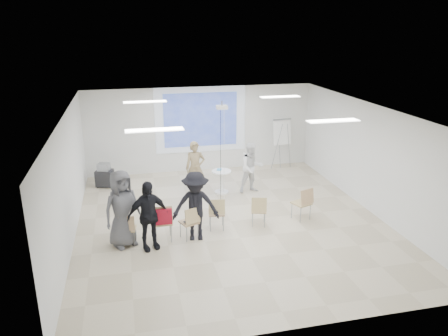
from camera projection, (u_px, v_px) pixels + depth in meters
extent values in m
cube|color=beige|center=(231.00, 223.00, 11.76)|extent=(8.00, 9.00, 0.10)
cube|color=white|center=(231.00, 109.00, 10.79)|extent=(8.00, 9.00, 0.10)
cube|color=silver|center=(201.00, 129.00, 15.48)|extent=(8.00, 0.10, 3.00)
cube|color=silver|center=(66.00, 180.00, 10.42)|extent=(0.10, 9.00, 3.00)
cube|color=silver|center=(372.00, 158.00, 12.13)|extent=(0.10, 9.00, 3.00)
cube|color=silver|center=(201.00, 120.00, 15.31)|extent=(3.20, 0.01, 2.30)
cube|color=#3048A5|center=(201.00, 120.00, 15.30)|extent=(2.60, 0.01, 1.90)
cylinder|color=white|center=(222.00, 192.00, 13.72)|extent=(0.57, 0.57, 0.05)
cylinder|color=white|center=(222.00, 182.00, 13.61)|extent=(0.16, 0.16, 0.66)
cylinder|color=white|center=(222.00, 171.00, 13.50)|extent=(0.78, 0.78, 0.04)
cube|color=white|center=(223.00, 171.00, 13.46)|extent=(0.22, 0.17, 0.01)
cube|color=#4093C0|center=(219.00, 169.00, 13.56)|extent=(0.20, 0.24, 0.02)
imported|color=#937E5A|center=(195.00, 165.00, 13.38)|extent=(0.74, 0.54, 1.89)
imported|color=white|center=(252.00, 165.00, 13.53)|extent=(0.92, 0.78, 1.76)
cube|color=silver|center=(199.00, 153.00, 13.55)|extent=(0.06, 0.13, 0.04)
cube|color=silver|center=(244.00, 154.00, 13.63)|extent=(0.05, 0.12, 0.04)
cube|color=tan|center=(128.00, 229.00, 10.42)|extent=(0.42, 0.42, 0.04)
cube|color=tan|center=(126.00, 224.00, 10.18)|extent=(0.38, 0.13, 0.35)
cylinder|color=gray|center=(121.00, 240.00, 10.33)|extent=(0.02, 0.02, 0.39)
cylinder|color=gray|center=(134.00, 239.00, 10.35)|extent=(0.02, 0.02, 0.39)
cylinder|color=#94979C|center=(123.00, 234.00, 10.61)|extent=(0.02, 0.02, 0.39)
cylinder|color=#979A9F|center=(136.00, 233.00, 10.63)|extent=(0.02, 0.02, 0.39)
cube|color=tan|center=(163.00, 222.00, 10.59)|extent=(0.46, 0.46, 0.04)
cube|color=tan|center=(163.00, 215.00, 10.31)|extent=(0.45, 0.10, 0.43)
cylinder|color=#94989D|center=(156.00, 235.00, 10.46)|extent=(0.02, 0.02, 0.47)
cylinder|color=#95989D|center=(171.00, 234.00, 10.53)|extent=(0.02, 0.02, 0.47)
cylinder|color=gray|center=(155.00, 228.00, 10.80)|extent=(0.02, 0.02, 0.47)
cylinder|color=gray|center=(170.00, 227.00, 10.87)|extent=(0.02, 0.02, 0.47)
cube|color=tan|center=(189.00, 222.00, 10.70)|extent=(0.51, 0.51, 0.04)
cube|color=tan|center=(193.00, 216.00, 10.48)|extent=(0.40, 0.22, 0.38)
cylinder|color=gray|center=(187.00, 234.00, 10.56)|extent=(0.03, 0.03, 0.42)
cylinder|color=gray|center=(198.00, 231.00, 10.73)|extent=(0.03, 0.03, 0.42)
cylinder|color=gray|center=(180.00, 229.00, 10.81)|extent=(0.03, 0.03, 0.42)
cylinder|color=gray|center=(192.00, 226.00, 10.98)|extent=(0.03, 0.03, 0.42)
cube|color=tan|center=(216.00, 213.00, 11.20)|extent=(0.47, 0.47, 0.04)
cube|color=tan|center=(217.00, 207.00, 10.94)|extent=(0.42, 0.14, 0.39)
cylinder|color=#93969B|center=(210.00, 224.00, 11.10)|extent=(0.02, 0.02, 0.43)
cylinder|color=gray|center=(223.00, 223.00, 11.12)|extent=(0.02, 0.02, 0.43)
cylinder|color=#95979D|center=(210.00, 218.00, 11.41)|extent=(0.02, 0.02, 0.43)
cylinder|color=#92949A|center=(222.00, 218.00, 11.44)|extent=(0.02, 0.02, 0.43)
cube|color=tan|center=(259.00, 210.00, 11.40)|extent=(0.48, 0.48, 0.04)
cube|color=tan|center=(259.00, 205.00, 11.16)|extent=(0.40, 0.18, 0.37)
cylinder|color=gray|center=(253.00, 220.00, 11.33)|extent=(0.03, 0.03, 0.41)
cylinder|color=gray|center=(265.00, 220.00, 11.32)|extent=(0.03, 0.03, 0.41)
cylinder|color=#95989E|center=(252.00, 215.00, 11.63)|extent=(0.03, 0.03, 0.41)
cylinder|color=#93959B|center=(264.00, 215.00, 11.62)|extent=(0.03, 0.03, 0.41)
cube|color=tan|center=(301.00, 203.00, 11.74)|extent=(0.55, 0.55, 0.04)
cube|color=tan|center=(307.00, 197.00, 11.50)|extent=(0.43, 0.23, 0.41)
cylinder|color=gray|center=(301.00, 215.00, 11.58)|extent=(0.03, 0.03, 0.45)
cylinder|color=gray|center=(310.00, 212.00, 11.77)|extent=(0.03, 0.03, 0.45)
cylinder|color=gray|center=(292.00, 210.00, 11.86)|extent=(0.03, 0.03, 0.45)
cylinder|color=#96999E|center=(301.00, 208.00, 12.04)|extent=(0.03, 0.03, 0.45)
cube|color=#A51426|center=(163.00, 216.00, 10.31)|extent=(0.41, 0.10, 0.39)
imported|color=black|center=(189.00, 221.00, 10.71)|extent=(0.37, 0.32, 0.02)
imported|color=black|center=(148.00, 211.00, 10.03)|extent=(1.26, 0.96, 1.93)
imported|color=black|center=(195.00, 202.00, 10.47)|extent=(1.37, 0.88, 1.98)
imported|color=#5A5A60|center=(122.00, 204.00, 10.17)|extent=(1.22, 1.06, 2.10)
cylinder|color=#95979D|center=(277.00, 147.00, 15.62)|extent=(0.34, 0.18, 1.69)
cylinder|color=gray|center=(289.00, 146.00, 15.76)|extent=(0.30, 0.23, 1.69)
cylinder|color=gray|center=(279.00, 144.00, 15.97)|extent=(0.06, 0.38, 1.69)
cube|color=white|center=(282.00, 131.00, 15.63)|extent=(0.69, 0.26, 0.95)
cube|color=gray|center=(282.00, 119.00, 15.53)|extent=(0.69, 0.12, 0.06)
cube|color=black|center=(105.00, 178.00, 14.17)|extent=(0.62, 0.55, 0.52)
cube|color=#92949A|center=(104.00, 167.00, 14.05)|extent=(0.44, 0.41, 0.23)
cylinder|color=black|center=(98.00, 187.00, 14.12)|extent=(0.08, 0.08, 0.06)
cylinder|color=black|center=(110.00, 187.00, 14.09)|extent=(0.08, 0.08, 0.06)
cylinder|color=black|center=(101.00, 184.00, 14.42)|extent=(0.08, 0.08, 0.06)
cylinder|color=black|center=(113.00, 184.00, 14.38)|extent=(0.08, 0.08, 0.06)
cube|color=white|center=(222.00, 107.00, 12.27)|extent=(0.30, 0.25, 0.10)
cylinder|color=gray|center=(222.00, 103.00, 12.23)|extent=(0.04, 0.04, 0.14)
cylinder|color=black|center=(221.00, 157.00, 12.63)|extent=(0.01, 0.01, 2.77)
cylinder|color=white|center=(224.00, 157.00, 12.63)|extent=(0.01, 0.01, 2.77)
cube|color=white|center=(145.00, 102.00, 12.24)|extent=(1.20, 0.30, 0.02)
cube|color=white|center=(280.00, 97.00, 13.09)|extent=(1.20, 0.30, 0.02)
cube|color=white|center=(154.00, 130.00, 9.00)|extent=(1.20, 0.30, 0.02)
cube|color=white|center=(333.00, 121.00, 9.85)|extent=(1.20, 0.30, 0.02)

